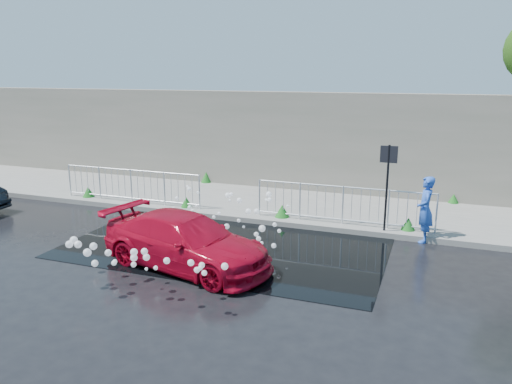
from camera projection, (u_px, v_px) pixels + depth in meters
ground at (193, 255)px, 12.18m from camera, size 90.00×90.00×0.00m
pavement at (262, 203)px, 16.72m from camera, size 30.00×4.00×0.15m
curb at (240, 219)px, 14.90m from camera, size 30.00×0.25×0.16m
retaining_wall at (283, 140)px, 18.29m from camera, size 30.00×0.60×3.50m
puddle at (229, 244)px, 12.92m from camera, size 8.00×5.00×0.01m
sign_post at (388, 174)px, 13.18m from camera, size 0.45×0.06×2.50m
railing_left at (131, 185)px, 16.41m from camera, size 5.05×0.05×1.10m
railing_right at (343, 204)px, 14.05m from camera, size 5.05×0.05×1.10m
weeds at (250, 198)px, 16.34m from camera, size 12.17×3.93×0.41m
water_spray at (191, 230)px, 11.74m from camera, size 3.63×5.40×1.01m
red_car at (186, 242)px, 11.31m from camera, size 4.46×2.58×1.22m
person at (425, 209)px, 12.95m from camera, size 0.50×0.69×1.75m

